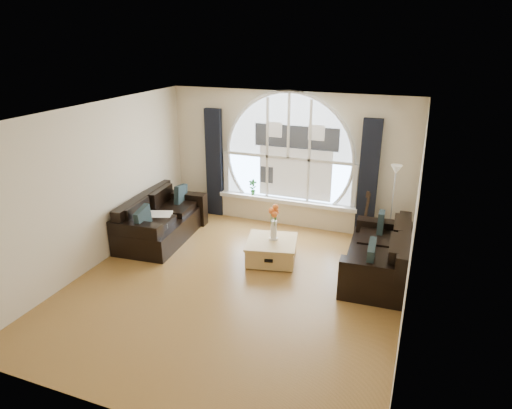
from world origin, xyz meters
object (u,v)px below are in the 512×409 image
(floor_lamp, at_px, (392,208))
(guitar, at_px, (366,216))
(vase_flowers, at_px, (274,218))
(sofa_left, at_px, (162,219))
(coffee_chest, at_px, (272,249))
(potted_plant, at_px, (253,187))
(sofa_right, at_px, (378,254))

(floor_lamp, distance_m, guitar, 0.53)
(vase_flowers, relative_size, guitar, 0.66)
(sofa_left, height_order, guitar, guitar)
(coffee_chest, distance_m, guitar, 1.96)
(vase_flowers, xyz_separation_m, potted_plant, (-1.00, 1.57, -0.05))
(sofa_right, distance_m, vase_flowers, 1.80)
(guitar, distance_m, potted_plant, 2.43)
(potted_plant, bearing_deg, guitar, -7.78)
(vase_flowers, bearing_deg, potted_plant, 122.41)
(coffee_chest, xyz_separation_m, vase_flowers, (0.01, 0.07, 0.56))
(sofa_right, distance_m, potted_plant, 3.17)
(sofa_right, height_order, vase_flowers, vase_flowers)
(floor_lamp, height_order, potted_plant, floor_lamp)
(floor_lamp, bearing_deg, coffee_chest, -147.39)
(sofa_left, relative_size, potted_plant, 5.86)
(sofa_left, distance_m, floor_lamp, 4.27)
(vase_flowers, distance_m, floor_lamp, 2.15)
(coffee_chest, bearing_deg, sofa_left, 165.00)
(sofa_right, bearing_deg, guitar, 104.07)
(sofa_right, height_order, guitar, guitar)
(coffee_chest, bearing_deg, vase_flowers, 70.11)
(vase_flowers, height_order, guitar, vase_flowers)
(vase_flowers, distance_m, potted_plant, 1.86)
(sofa_left, bearing_deg, guitar, 13.58)
(vase_flowers, bearing_deg, guitar, 41.46)
(potted_plant, bearing_deg, sofa_left, -129.45)
(guitar, relative_size, potted_plant, 3.23)
(coffee_chest, bearing_deg, floor_lamp, 20.28)
(floor_lamp, height_order, guitar, floor_lamp)
(sofa_right, bearing_deg, floor_lamp, 83.22)
(vase_flowers, distance_m, guitar, 1.89)
(vase_flowers, height_order, potted_plant, vase_flowers)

